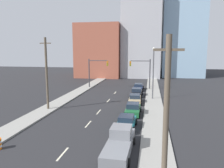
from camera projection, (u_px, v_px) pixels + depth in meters
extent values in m
cube|color=gray|center=(94.00, 83.00, 56.60)|extent=(2.73, 93.91, 0.18)
cube|color=gray|center=(153.00, 85.00, 54.01)|extent=(2.73, 93.91, 0.18)
cube|color=beige|center=(63.00, 154.00, 17.85)|extent=(0.16, 2.40, 0.01)
cube|color=beige|center=(88.00, 124.00, 25.15)|extent=(0.16, 2.40, 0.01)
cube|color=beige|center=(99.00, 112.00, 30.19)|extent=(0.16, 2.40, 0.01)
cube|color=beige|center=(108.00, 101.00, 37.04)|extent=(0.16, 2.40, 0.01)
cube|color=beige|center=(115.00, 93.00, 44.05)|extent=(0.16, 2.40, 0.01)
cube|color=#9E513D|center=(101.00, 51.00, 72.76)|extent=(14.00, 16.00, 16.75)
cube|color=#A8A8AD|center=(142.00, 34.00, 73.52)|extent=(12.00, 20.00, 28.28)
cube|color=#8CADC6|center=(182.00, 17.00, 74.30)|extent=(13.00, 20.00, 39.63)
cylinder|color=#38383D|center=(89.00, 73.00, 49.63)|extent=(0.24, 0.24, 6.62)
cylinder|color=#38383D|center=(98.00, 61.00, 48.83)|extent=(4.26, 0.16, 0.16)
cube|color=#B79319|center=(107.00, 64.00, 48.56)|extent=(0.34, 0.32, 1.10)
cylinder|color=red|center=(107.00, 62.00, 48.34)|extent=(0.22, 0.04, 0.22)
cylinder|color=#593F0C|center=(107.00, 64.00, 48.39)|extent=(0.22, 0.04, 0.22)
cylinder|color=#0C3F14|center=(107.00, 65.00, 48.45)|extent=(0.22, 0.04, 0.22)
cylinder|color=#38383D|center=(150.00, 74.00, 47.29)|extent=(0.24, 0.24, 6.62)
cylinder|color=#38383D|center=(140.00, 61.00, 47.22)|extent=(4.26, 0.16, 0.16)
cube|color=#B79319|center=(130.00, 64.00, 47.68)|extent=(0.34, 0.32, 1.10)
cylinder|color=red|center=(130.00, 62.00, 47.47)|extent=(0.22, 0.04, 0.22)
cylinder|color=#593F0C|center=(130.00, 64.00, 47.52)|extent=(0.22, 0.04, 0.22)
cylinder|color=#0C3F14|center=(130.00, 65.00, 47.57)|extent=(0.22, 0.04, 0.22)
cylinder|color=brown|center=(166.00, 120.00, 11.97)|extent=(0.32, 0.32, 9.20)
cube|color=brown|center=(169.00, 50.00, 11.40)|extent=(1.60, 0.14, 0.14)
cylinder|color=brown|center=(47.00, 74.00, 30.54)|extent=(0.32, 0.32, 10.20)
cube|color=brown|center=(45.00, 43.00, 29.90)|extent=(1.60, 0.14, 0.14)
cylinder|color=#4C4C51|center=(153.00, 75.00, 37.29)|extent=(0.20, 0.20, 8.50)
sphere|color=white|center=(154.00, 49.00, 36.62)|extent=(0.44, 0.44, 0.44)
cube|color=slate|center=(119.00, 146.00, 17.92)|extent=(2.10, 6.38, 0.90)
cube|color=slate|center=(121.00, 131.00, 18.71)|extent=(1.76, 1.94, 0.87)
cylinder|color=black|center=(112.00, 139.00, 20.06)|extent=(0.23, 0.63, 0.62)
cylinder|color=black|center=(134.00, 141.00, 19.67)|extent=(0.23, 0.63, 0.62)
cylinder|color=black|center=(102.00, 160.00, 16.26)|extent=(0.23, 0.63, 0.62)
cylinder|color=black|center=(129.00, 162.00, 15.87)|extent=(0.23, 0.63, 0.62)
cube|color=#196B75|center=(126.00, 124.00, 23.80)|extent=(1.94, 4.35, 0.64)
cube|color=#1E2838|center=(126.00, 118.00, 23.71)|extent=(1.64, 1.99, 0.59)
cylinder|color=black|center=(120.00, 121.00, 25.30)|extent=(0.24, 0.64, 0.64)
cylinder|color=black|center=(136.00, 122.00, 24.92)|extent=(0.24, 0.64, 0.64)
cylinder|color=black|center=(116.00, 129.00, 22.73)|extent=(0.24, 0.64, 0.64)
cylinder|color=black|center=(133.00, 130.00, 22.35)|extent=(0.24, 0.64, 0.64)
cube|color=#1E6033|center=(133.00, 110.00, 28.96)|extent=(1.82, 4.38, 0.71)
cube|color=#1E2838|center=(133.00, 105.00, 28.86)|extent=(1.60, 1.98, 0.64)
cylinder|color=black|center=(127.00, 109.00, 30.47)|extent=(0.22, 0.64, 0.64)
cylinder|color=black|center=(140.00, 110.00, 30.14)|extent=(0.22, 0.64, 0.64)
cylinder|color=black|center=(125.00, 114.00, 27.83)|extent=(0.22, 0.64, 0.64)
cylinder|color=black|center=(139.00, 115.00, 27.50)|extent=(0.22, 0.64, 0.64)
cube|color=tan|center=(135.00, 100.00, 35.36)|extent=(2.06, 4.65, 0.63)
cube|color=#1E2838|center=(135.00, 96.00, 35.27)|extent=(1.73, 2.13, 0.59)
cylinder|color=black|center=(129.00, 99.00, 36.90)|extent=(0.25, 0.67, 0.66)
cylinder|color=black|center=(141.00, 99.00, 36.65)|extent=(0.25, 0.67, 0.66)
cylinder|color=black|center=(128.00, 103.00, 34.12)|extent=(0.25, 0.67, 0.66)
cylinder|color=black|center=(141.00, 103.00, 33.87)|extent=(0.25, 0.67, 0.66)
cube|color=black|center=(137.00, 93.00, 40.76)|extent=(1.92, 4.54, 0.70)
cube|color=#1E2838|center=(137.00, 90.00, 40.66)|extent=(1.68, 2.05, 0.63)
cylinder|color=black|center=(132.00, 93.00, 42.33)|extent=(0.22, 0.61, 0.61)
cylinder|color=black|center=(142.00, 93.00, 41.99)|extent=(0.22, 0.61, 0.61)
cylinder|color=black|center=(131.00, 96.00, 39.60)|extent=(0.22, 0.61, 0.61)
cylinder|color=black|center=(141.00, 96.00, 39.25)|extent=(0.22, 0.61, 0.61)
cube|color=#141E47|center=(138.00, 88.00, 47.07)|extent=(1.92, 4.70, 0.61)
cube|color=#1E2838|center=(138.00, 85.00, 46.98)|extent=(1.67, 2.13, 0.59)
cylinder|color=black|center=(134.00, 87.00, 48.68)|extent=(0.23, 0.72, 0.71)
cylinder|color=black|center=(143.00, 87.00, 48.33)|extent=(0.23, 0.72, 0.71)
cylinder|color=black|center=(133.00, 89.00, 45.87)|extent=(0.23, 0.72, 0.71)
cylinder|color=black|center=(143.00, 90.00, 45.51)|extent=(0.23, 0.72, 0.71)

